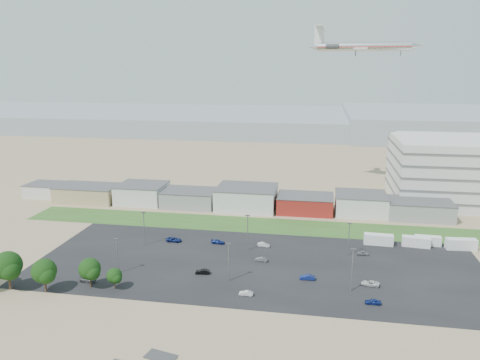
% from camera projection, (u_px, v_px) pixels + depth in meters
% --- Properties ---
extents(ground, '(700.00, 700.00, 0.00)m').
position_uv_depth(ground, '(224.00, 297.00, 108.35)').
color(ground, '#93805D').
rests_on(ground, ground).
extents(parking_lot, '(120.00, 50.00, 0.01)m').
position_uv_depth(parking_lot, '(257.00, 264.00, 126.67)').
color(parking_lot, black).
rests_on(parking_lot, ground).
extents(grass_strip, '(160.00, 16.00, 0.02)m').
position_uv_depth(grass_strip, '(255.00, 225.00, 158.15)').
color(grass_strip, '#365821').
rests_on(grass_strip, ground).
extents(hills_backdrop, '(700.00, 200.00, 9.00)m').
position_uv_depth(hills_backdrop, '(344.00, 124.00, 402.31)').
color(hills_backdrop, gray).
rests_on(hills_backdrop, ground).
extents(building_row, '(170.00, 20.00, 8.00)m').
position_uv_depth(building_row, '(218.00, 196.00, 178.27)').
color(building_row, silver).
rests_on(building_row, ground).
extents(box_trailer_a, '(8.66, 3.13, 3.20)m').
position_uv_depth(box_trailer_a, '(378.00, 239.00, 140.26)').
color(box_trailer_a, silver).
rests_on(box_trailer_a, ground).
extents(box_trailer_b, '(8.20, 3.38, 2.99)m').
position_uv_depth(box_trailer_b, '(416.00, 242.00, 138.69)').
color(box_trailer_b, silver).
rests_on(box_trailer_b, ground).
extents(box_trailer_c, '(7.59, 2.65, 2.81)m').
position_uv_depth(box_trailer_c, '(428.00, 241.00, 139.94)').
color(box_trailer_c, silver).
rests_on(box_trailer_c, ground).
extents(box_trailer_d, '(8.75, 3.33, 3.22)m').
position_uv_depth(box_trailer_d, '(461.00, 244.00, 136.55)').
color(box_trailer_d, silver).
rests_on(box_trailer_d, ground).
extents(tree_left, '(7.24, 7.24, 10.87)m').
position_uv_depth(tree_left, '(8.00, 268.00, 110.85)').
color(tree_left, black).
rests_on(tree_left, ground).
extents(tree_mid, '(6.23, 6.23, 9.34)m').
position_uv_depth(tree_mid, '(44.00, 273.00, 109.88)').
color(tree_mid, black).
rests_on(tree_mid, ground).
extents(tree_right, '(5.63, 5.63, 8.44)m').
position_uv_depth(tree_right, '(90.00, 271.00, 112.21)').
color(tree_right, black).
rests_on(tree_right, ground).
extents(tree_near, '(3.96, 3.96, 5.95)m').
position_uv_depth(tree_near, '(114.00, 277.00, 111.81)').
color(tree_near, black).
rests_on(tree_near, ground).
extents(lightpole_front_l, '(1.10, 0.46, 9.38)m').
position_uv_depth(lightpole_front_l, '(117.00, 256.00, 120.14)').
color(lightpole_front_l, slate).
rests_on(lightpole_front_l, ground).
extents(lightpole_front_m, '(1.17, 0.49, 9.95)m').
position_uv_depth(lightpole_front_m, '(229.00, 262.00, 115.52)').
color(lightpole_front_m, slate).
rests_on(lightpole_front_m, ground).
extents(lightpole_front_r, '(1.25, 0.52, 10.65)m').
position_uv_depth(lightpole_front_r, '(352.00, 270.00, 110.30)').
color(lightpole_front_r, slate).
rests_on(lightpole_front_r, ground).
extents(lightpole_back_l, '(1.21, 0.50, 10.24)m').
position_uv_depth(lightpole_back_l, '(144.00, 229.00, 139.27)').
color(lightpole_back_l, slate).
rests_on(lightpole_back_l, ground).
extents(lightpole_back_m, '(1.26, 0.52, 10.70)m').
position_uv_depth(lightpole_back_m, '(248.00, 233.00, 135.02)').
color(lightpole_back_m, slate).
rests_on(lightpole_back_m, ground).
extents(lightpole_back_r, '(1.12, 0.47, 9.56)m').
position_uv_depth(lightpole_back_r, '(349.00, 239.00, 131.50)').
color(lightpole_back_r, slate).
rests_on(lightpole_back_r, ground).
extents(airliner, '(48.37, 35.30, 13.48)m').
position_uv_depth(airliner, '(364.00, 46.00, 190.49)').
color(airliner, silver).
extents(parked_car_0, '(4.55, 2.49, 1.21)m').
position_uv_depth(parked_car_0, '(370.00, 283.00, 113.96)').
color(parked_car_0, silver).
rests_on(parked_car_0, ground).
extents(parked_car_1, '(3.92, 1.46, 1.28)m').
position_uv_depth(parked_car_1, '(307.00, 277.00, 117.15)').
color(parked_car_1, navy).
rests_on(parked_car_1, ground).
extents(parked_car_2, '(3.57, 1.46, 1.21)m').
position_uv_depth(parked_car_2, '(373.00, 302.00, 105.01)').
color(parked_car_2, navy).
rests_on(parked_car_2, ground).
extents(parked_car_4, '(3.87, 1.77, 1.23)m').
position_uv_depth(parked_car_4, '(203.00, 272.00, 120.43)').
color(parked_car_4, black).
rests_on(parked_car_4, ground).
extents(parked_car_6, '(4.21, 1.93, 1.19)m').
position_uv_depth(parked_car_6, '(218.00, 242.00, 141.21)').
color(parked_car_6, navy).
rests_on(parked_car_6, ground).
extents(parked_car_7, '(3.57, 1.54, 1.14)m').
position_uv_depth(parked_car_7, '(261.00, 259.00, 128.32)').
color(parked_car_7, '#595B5E').
rests_on(parked_car_7, ground).
extents(parked_car_8, '(3.39, 1.57, 1.12)m').
position_uv_depth(parked_car_8, '(363.00, 253.00, 132.55)').
color(parked_car_8, '#A5A5AA').
rests_on(parked_car_8, ground).
extents(parked_car_9, '(4.72, 2.29, 1.29)m').
position_uv_depth(parked_car_9, '(174.00, 240.00, 142.84)').
color(parked_car_9, navy).
rests_on(parked_car_9, ground).
extents(parked_car_10, '(4.60, 2.11, 1.30)m').
position_uv_depth(parked_car_10, '(88.00, 279.00, 115.98)').
color(parked_car_10, '#595B5E').
rests_on(parked_car_10, ground).
extents(parked_car_11, '(3.88, 1.72, 1.24)m').
position_uv_depth(parked_car_11, '(264.00, 245.00, 138.83)').
color(parked_car_11, silver).
rests_on(parked_car_11, ground).
extents(parked_car_13, '(3.35, 1.22, 1.10)m').
position_uv_depth(parked_car_13, '(246.00, 293.00, 109.08)').
color(parked_car_13, silver).
rests_on(parked_car_13, ground).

